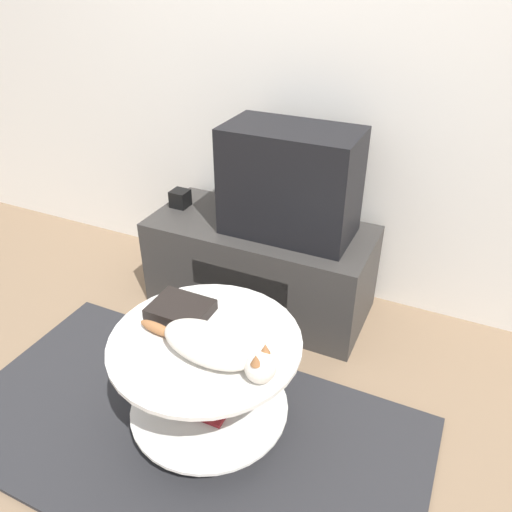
{
  "coord_description": "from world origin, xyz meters",
  "views": [
    {
      "loc": [
        0.86,
        -1.13,
        1.72
      ],
      "look_at": [
        0.1,
        0.48,
        0.63
      ],
      "focal_mm": 35.0,
      "sensor_mm": 36.0,
      "label": 1
    }
  ],
  "objects_px": {
    "tv": "(290,182)",
    "dvd_box": "(181,310)",
    "speaker": "(180,198)",
    "cat": "(214,347)"
  },
  "relations": [
    {
      "from": "tv",
      "to": "speaker",
      "type": "height_order",
      "value": "tv"
    },
    {
      "from": "tv",
      "to": "dvd_box",
      "type": "bearing_deg",
      "value": -99.38
    },
    {
      "from": "speaker",
      "to": "dvd_box",
      "type": "relative_size",
      "value": 0.4
    },
    {
      "from": "tv",
      "to": "cat",
      "type": "xyz_separation_m",
      "value": [
        0.11,
        -0.97,
        -0.21
      ]
    },
    {
      "from": "tv",
      "to": "dvd_box",
      "type": "distance_m",
      "value": 0.85
    },
    {
      "from": "tv",
      "to": "dvd_box",
      "type": "height_order",
      "value": "tv"
    },
    {
      "from": "tv",
      "to": "speaker",
      "type": "distance_m",
      "value": 0.69
    },
    {
      "from": "dvd_box",
      "to": "cat",
      "type": "xyz_separation_m",
      "value": [
        0.24,
        -0.17,
        0.04
      ]
    },
    {
      "from": "dvd_box",
      "to": "speaker",
      "type": "bearing_deg",
      "value": 122.41
    },
    {
      "from": "speaker",
      "to": "cat",
      "type": "relative_size",
      "value": 0.16
    }
  ]
}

